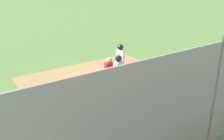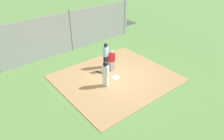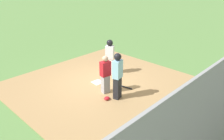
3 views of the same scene
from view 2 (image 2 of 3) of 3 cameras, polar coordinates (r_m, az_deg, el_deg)
ground_plane at (r=14.20m, az=1.02°, el=-2.15°), size 140.00×140.00×0.00m
dirt_infield at (r=14.20m, az=1.02°, el=-2.10°), size 7.20×6.40×0.03m
home_plate at (r=14.18m, az=1.02°, el=-2.01°), size 0.47×0.47×0.02m
catcher at (r=14.56m, az=-0.06°, el=2.59°), size 0.42×0.32×1.57m
umpire at (r=14.95m, az=-1.61°, el=4.08°), size 0.43×0.34×1.83m
runner at (r=12.93m, az=-1.75°, el=-0.61°), size 0.41×0.46×1.67m
baseball_bat at (r=14.69m, az=-3.21°, el=-0.70°), size 0.21×0.78×0.06m
catcher_mask at (r=15.45m, az=-0.03°, el=1.19°), size 0.24×0.20×0.12m
backstop_fence at (r=17.66m, az=-10.82°, el=9.96°), size 12.00×0.10×3.35m
parking_lot at (r=21.76m, az=-15.93°, el=8.85°), size 18.00×5.20×0.04m
parked_car_white at (r=23.79m, az=-3.49°, el=13.33°), size 4.43×2.43×1.28m
parked_car_dark at (r=23.03m, az=-9.67°, el=12.37°), size 4.40×2.33×1.28m
parked_car_silver at (r=21.73m, az=-14.89°, el=10.66°), size 4.37×2.26×1.28m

